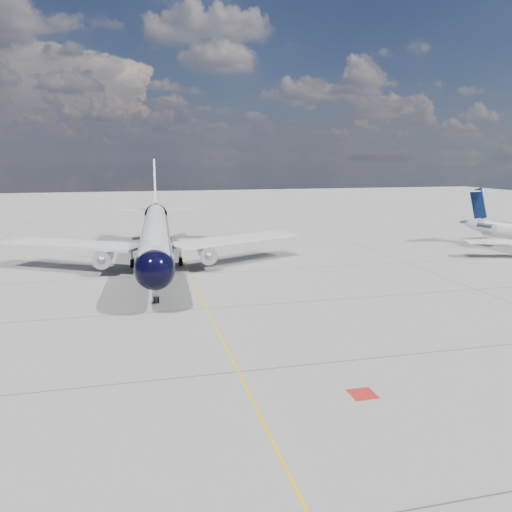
% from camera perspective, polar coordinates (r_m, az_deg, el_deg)
% --- Properties ---
extents(ground, '(320.00, 320.00, 0.00)m').
position_cam_1_polar(ground, '(68.01, -8.01, -1.13)').
color(ground, gray).
rests_on(ground, ground).
extents(taxiway_centerline, '(0.16, 160.00, 0.01)m').
position_cam_1_polar(taxiway_centerline, '(63.16, -7.55, -2.07)').
color(taxiway_centerline, '#E3AF0B').
rests_on(taxiway_centerline, ground).
extents(red_marking, '(1.60, 1.60, 0.01)m').
position_cam_1_polar(red_marking, '(32.61, 12.08, -15.16)').
color(red_marking, maroon).
rests_on(red_marking, ground).
extents(main_airliner, '(40.30, 49.08, 14.18)m').
position_cam_1_polar(main_airliner, '(67.83, -11.40, 2.50)').
color(main_airliner, black).
rests_on(main_airliner, ground).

